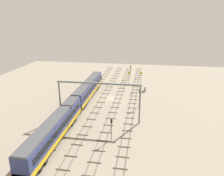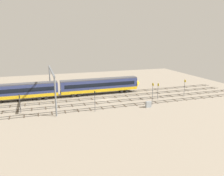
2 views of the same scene
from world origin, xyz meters
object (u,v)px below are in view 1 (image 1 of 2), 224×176
Objects in this scene: speed_sign_near_foreground at (129,76)px; signal_light_trackside_departure at (111,126)px; overhead_gantry at (99,92)px; relay_cabinet at (145,89)px; speed_sign_mid_trackside at (130,70)px; speed_sign_far_trackside at (141,78)px; train at (76,103)px; signal_light_trackside_approach at (139,96)px.

speed_sign_near_foreground is 1.05× the size of signal_light_trackside_departure.
overhead_gantry is at bearing 171.16° from speed_sign_near_foreground.
speed_sign_near_foreground is 3.05× the size of relay_cabinet.
overhead_gantry is 4.05× the size of speed_sign_near_foreground.
speed_sign_mid_trackside is 16.37m from relay_cabinet.
speed_sign_mid_trackside is at bearing -6.47° from overhead_gantry.
overhead_gantry is 3.75× the size of speed_sign_mid_trackside.
speed_sign_far_trackside reaches higher than signal_light_trackside_departure.
signal_light_trackside_departure is 2.90× the size of relay_cabinet.
speed_sign_far_trackside reaches higher than speed_sign_near_foreground.
speed_sign_near_foreground is (28.77, -4.47, -3.86)m from overhead_gantry.
relay_cabinet is at bearing -158.36° from speed_sign_mid_trackside.
signal_light_trackside_approach is (6.27, -15.34, 0.62)m from train.
speed_sign_mid_trackside is 1.14× the size of signal_light_trackside_departure.
relay_cabinet is at bearing -39.89° from train.
speed_sign_mid_trackside is 13.93m from speed_sign_far_trackside.
speed_sign_far_trackside reaches higher than train.
overhead_gantry reaches higher than speed_sign_near_foreground.
train is 15.09m from signal_light_trackside_departure.
speed_sign_near_foreground is 0.80× the size of speed_sign_far_trackside.
signal_light_trackside_approach is 13.95m from relay_cabinet.
speed_sign_near_foreground is at bearing 44.05° from relay_cabinet.
speed_sign_mid_trackside is at bearing 9.20° from signal_light_trackside_approach.
relay_cabinet is (30.63, -6.02, -2.18)m from signal_light_trackside_departure.
speed_sign_near_foreground is 9.06m from speed_sign_mid_trackside.
speed_sign_far_trackside is 1.18× the size of signal_light_trackside_approach.
signal_light_trackside_approach is (-15.53, -0.15, -0.46)m from speed_sign_far_trackside.
relay_cabinet is (-1.86, -1.47, -2.95)m from speed_sign_far_trackside.
signal_light_trackside_departure is at bearing 179.93° from speed_sign_mid_trackside.
speed_sign_mid_trackside reaches higher than speed_sign_near_foreground.
speed_sign_mid_trackside is (9.06, 0.18, 0.15)m from speed_sign_near_foreground.
signal_light_trackside_departure is at bearing 168.87° from relay_cabinet.
relay_cabinet is (13.67, -1.32, -2.50)m from signal_light_trackside_approach.
signal_light_trackside_approach is at bearing -167.19° from speed_sign_near_foreground.
train is 26.05m from relay_cabinet.
train is at bearing 65.99° from overhead_gantry.
signal_light_trackside_approach is at bearing 174.49° from relay_cabinet.
signal_light_trackside_departure is at bearing 172.02° from speed_sign_far_trackside.
relay_cabinet is (22.79, -10.26, -6.17)m from overhead_gantry.
speed_sign_far_trackside is 1.32× the size of signal_light_trackside_departure.
signal_light_trackside_departure is at bearing -151.64° from overhead_gantry.
overhead_gantry is at bearing 28.36° from signal_light_trackside_departure.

